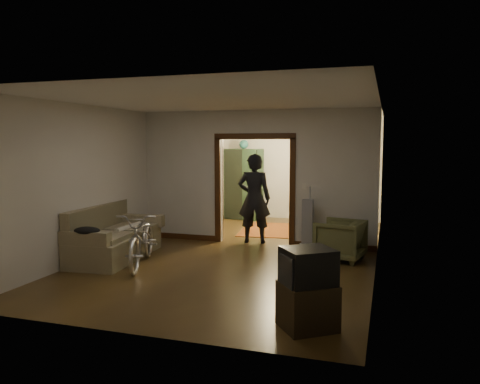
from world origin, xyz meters
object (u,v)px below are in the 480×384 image
at_px(bicycle, 142,238).
at_px(armchair, 340,240).
at_px(sofa, 115,232).
at_px(desk, 320,208).
at_px(person, 254,199).
at_px(locker, 244,184).

relative_size(bicycle, armchair, 2.25).
distance_m(bicycle, armchair, 3.53).
xyz_separation_m(sofa, desk, (3.07, 5.00, -0.09)).
xyz_separation_m(person, desk, (1.01, 2.91, -0.55)).
bearing_deg(sofa, armchair, 10.59).
relative_size(bicycle, person, 0.96).
distance_m(locker, desk, 2.24).
distance_m(person, desk, 3.13).
xyz_separation_m(person, locker, (-1.16, 2.99, 0.03)).
distance_m(bicycle, desk, 5.81).
relative_size(sofa, bicycle, 1.15).
bearing_deg(person, bicycle, 52.22).
relative_size(sofa, locker, 1.07).
height_order(sofa, person, person).
height_order(sofa, locker, locker).
xyz_separation_m(sofa, locker, (0.91, 5.08, 0.50)).
relative_size(sofa, armchair, 2.59).
bearing_deg(bicycle, desk, 48.00).
bearing_deg(sofa, locker, 74.56).
distance_m(sofa, bicycle, 0.81).
xyz_separation_m(armchair, desk, (-0.89, 3.87, 0.03)).
xyz_separation_m(armchair, person, (-1.90, 0.96, 0.58)).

